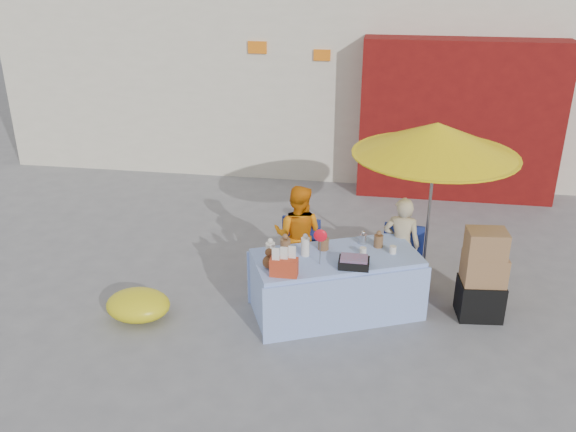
% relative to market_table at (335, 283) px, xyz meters
% --- Properties ---
extents(ground, '(80.00, 80.00, 0.00)m').
position_rel_market_table_xyz_m(ground, '(-0.56, -0.21, -0.37)').
color(ground, slate).
rests_on(ground, ground).
extents(market_table, '(2.08, 1.56, 1.14)m').
position_rel_market_table_xyz_m(market_table, '(0.00, 0.00, 0.00)').
color(market_table, '#9CB9FA').
rests_on(market_table, ground).
extents(chair_left, '(0.54, 0.53, 0.85)m').
position_rel_market_table_xyz_m(chair_left, '(-0.52, 0.49, -0.12)').
color(chair_left, navy).
rests_on(chair_left, ground).
extents(chair_right, '(0.54, 0.53, 0.85)m').
position_rel_market_table_xyz_m(chair_right, '(0.73, 0.49, -0.12)').
color(chair_right, navy).
rests_on(chair_right, ground).
extents(vendor_orange, '(0.69, 0.57, 1.29)m').
position_rel_market_table_xyz_m(vendor_orange, '(-0.52, 0.63, 0.27)').
color(vendor_orange, orange).
rests_on(vendor_orange, ground).
extents(vendor_beige, '(0.48, 0.35, 1.22)m').
position_rel_market_table_xyz_m(vendor_beige, '(0.73, 0.63, 0.24)').
color(vendor_beige, '#C0AE88').
rests_on(vendor_beige, ground).
extents(umbrella, '(1.90, 1.90, 2.09)m').
position_rel_market_table_xyz_m(umbrella, '(1.03, 0.78, 1.52)').
color(umbrella, gray).
rests_on(umbrella, ground).
extents(box_stack, '(0.52, 0.44, 1.08)m').
position_rel_market_table_xyz_m(box_stack, '(1.63, 0.18, 0.12)').
color(box_stack, black).
rests_on(box_stack, ground).
extents(tarp_bundle, '(0.84, 0.73, 0.33)m').
position_rel_market_table_xyz_m(tarp_bundle, '(-2.19, -0.48, -0.21)').
color(tarp_bundle, yellow).
rests_on(tarp_bundle, ground).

